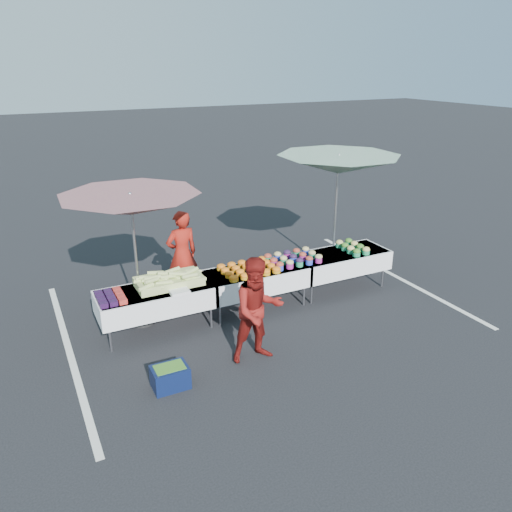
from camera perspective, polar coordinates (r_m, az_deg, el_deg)
name	(u,v)px	position (r m, az deg, el deg)	size (l,w,h in m)	color
ground	(256,308)	(9.01, 0.00, -5.93)	(80.00, 80.00, 0.00)	black
stripe_left	(69,351)	(8.26, -20.56, -10.15)	(0.10, 5.00, 0.00)	silver
stripe_right	(394,275)	(10.70, 15.50, -2.15)	(0.10, 5.00, 0.00)	silver
table_left	(156,299)	(8.18, -11.37, -4.80)	(1.86, 0.81, 0.75)	white
table_center	(256,278)	(8.75, 0.00, -2.54)	(1.86, 0.81, 0.75)	white
table_right	(340,261)	(9.63, 9.60, -0.54)	(1.86, 0.81, 0.75)	white
berry_punnets	(110,297)	(7.91, -16.31, -4.56)	(0.40, 0.54, 0.08)	black
corn_pile	(169,280)	(8.17, -9.88, -2.72)	(1.16, 0.57, 0.26)	#A3C866
plastic_bags	(179,291)	(7.91, -8.78, -4.02)	(0.30, 0.25, 0.05)	white
carrot_bowls	(249,268)	(8.60, -0.86, -1.43)	(0.95, 0.69, 0.11)	#C58015
potato_cups	(293,258)	(8.99, 4.27, -0.22)	(0.94, 0.58, 0.16)	blue
bean_baskets	(352,247)	(9.69, 10.97, 1.01)	(0.36, 0.68, 0.15)	#228A59
vendor	(182,254)	(9.26, -8.44, 0.21)	(0.60, 0.39, 1.65)	maroon
customer	(258,310)	(7.20, 0.23, -6.21)	(0.78, 0.61, 1.60)	maroon
umbrella_left	(131,205)	(7.99, -14.10, 5.62)	(2.85, 2.85, 2.26)	black
umbrella_right	(338,165)	(9.99, 9.39, 10.19)	(3.09, 3.09, 2.47)	black
storage_bin	(170,377)	(7.02, -9.79, -13.42)	(0.49, 0.36, 0.32)	#0B1539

